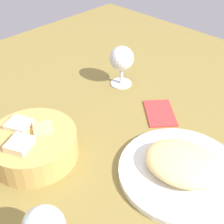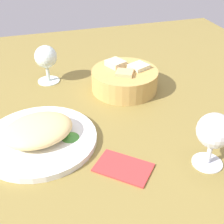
{
  "view_description": "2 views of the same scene",
  "coord_description": "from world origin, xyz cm",
  "px_view_note": "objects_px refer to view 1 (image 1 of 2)",
  "views": [
    {
      "loc": [
        -33.91,
        35.86,
        48.14
      ],
      "look_at": [
        6.05,
        -5.37,
        3.64
      ],
      "focal_mm": 48.56,
      "sensor_mm": 36.0,
      "label": 1
    },
    {
      "loc": [
        -15.08,
        -59.1,
        43.14
      ],
      "look_at": [
        2.4,
        -0.95,
        3.03
      ],
      "focal_mm": 48.87,
      "sensor_mm": 36.0,
      "label": 2
    }
  ],
  "objects_px": {
    "wine_glass_near": "(122,60)",
    "bread_basket": "(33,144)",
    "folded_napkin": "(160,112)",
    "plate": "(180,172)"
  },
  "relations": [
    {
      "from": "wine_glass_near",
      "to": "bread_basket",
      "type": "bearing_deg",
      "value": 100.15
    },
    {
      "from": "wine_glass_near",
      "to": "folded_napkin",
      "type": "relative_size",
      "value": 1.07
    },
    {
      "from": "plate",
      "to": "wine_glass_near",
      "type": "xyz_separation_m",
      "value": [
        0.32,
        -0.17,
        0.07
      ]
    },
    {
      "from": "plate",
      "to": "bread_basket",
      "type": "xyz_separation_m",
      "value": [
        0.26,
        0.18,
        0.02
      ]
    },
    {
      "from": "bread_basket",
      "to": "folded_napkin",
      "type": "distance_m",
      "value": 0.33
    },
    {
      "from": "plate",
      "to": "folded_napkin",
      "type": "xyz_separation_m",
      "value": [
        0.15,
        -0.13,
        -0.0
      ]
    },
    {
      "from": "plate",
      "to": "wine_glass_near",
      "type": "height_order",
      "value": "wine_glass_near"
    },
    {
      "from": "plate",
      "to": "wine_glass_near",
      "type": "distance_m",
      "value": 0.37
    },
    {
      "from": "plate",
      "to": "bread_basket",
      "type": "bearing_deg",
      "value": 34.17
    },
    {
      "from": "plate",
      "to": "folded_napkin",
      "type": "relative_size",
      "value": 2.31
    }
  ]
}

